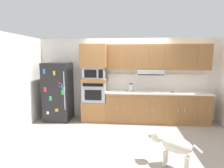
# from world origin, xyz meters

# --- Properties ---
(ground_plane) EXTENTS (9.60, 9.60, 0.00)m
(ground_plane) POSITION_xyz_m (0.00, 0.00, 0.00)
(ground_plane) COLOR #9E9389
(back_kitchen_wall) EXTENTS (6.20, 0.12, 2.50)m
(back_kitchen_wall) POSITION_xyz_m (0.00, 1.11, 1.25)
(back_kitchen_wall) COLOR silver
(back_kitchen_wall) RESTS_ON ground
(side_panel_left) EXTENTS (0.12, 7.10, 2.50)m
(side_panel_left) POSITION_xyz_m (-2.80, 0.00, 1.25)
(side_panel_left) COLOR silver
(side_panel_left) RESTS_ON ground
(refrigerator) EXTENTS (0.76, 0.73, 1.76)m
(refrigerator) POSITION_xyz_m (-2.08, 0.68, 0.88)
(refrigerator) COLOR black
(refrigerator) RESTS_ON ground
(oven_base_cabinet) EXTENTS (0.74, 0.62, 0.60)m
(oven_base_cabinet) POSITION_xyz_m (-0.96, 0.75, 0.30)
(oven_base_cabinet) COLOR #996638
(oven_base_cabinet) RESTS_ON ground
(built_in_oven) EXTENTS (0.70, 0.62, 0.60)m
(built_in_oven) POSITION_xyz_m (-0.96, 0.75, 0.90)
(built_in_oven) COLOR #A8AAAF
(built_in_oven) RESTS_ON oven_base_cabinet
(appliance_mid_shelf) EXTENTS (0.74, 0.62, 0.10)m
(appliance_mid_shelf) POSITION_xyz_m (-0.96, 0.75, 1.25)
(appliance_mid_shelf) COLOR #996638
(appliance_mid_shelf) RESTS_ON built_in_oven
(microwave) EXTENTS (0.64, 0.54, 0.32)m
(microwave) POSITION_xyz_m (-0.96, 0.75, 1.46)
(microwave) COLOR #A8AAAF
(microwave) RESTS_ON appliance_mid_shelf
(appliance_upper_cabinet) EXTENTS (0.74, 0.62, 0.68)m
(appliance_upper_cabinet) POSITION_xyz_m (-0.96, 0.75, 1.96)
(appliance_upper_cabinet) COLOR #996638
(appliance_upper_cabinet) RESTS_ON microwave
(lower_cabinet_run) EXTENTS (2.98, 0.63, 0.88)m
(lower_cabinet_run) POSITION_xyz_m (0.90, 0.75, 0.44)
(lower_cabinet_run) COLOR #996638
(lower_cabinet_run) RESTS_ON ground
(countertop_slab) EXTENTS (3.02, 0.64, 0.04)m
(countertop_slab) POSITION_xyz_m (0.90, 0.75, 0.90)
(countertop_slab) COLOR silver
(countertop_slab) RESTS_ON lower_cabinet_run
(backsplash_panel) EXTENTS (3.02, 0.02, 0.50)m
(backsplash_panel) POSITION_xyz_m (0.90, 1.04, 1.17)
(backsplash_panel) COLOR white
(backsplash_panel) RESTS_ON countertop_slab
(upper_cabinet_with_hood) EXTENTS (2.98, 0.48, 0.88)m
(upper_cabinet_with_hood) POSITION_xyz_m (0.89, 0.87, 1.90)
(upper_cabinet_with_hood) COLOR #996638
(upper_cabinet_with_hood) RESTS_ON backsplash_panel
(screwdriver) EXTENTS (0.17, 0.17, 0.03)m
(screwdriver) POSITION_xyz_m (1.34, 0.68, 0.93)
(screwdriver) COLOR blue
(screwdriver) RESTS_ON countertop_slab
(electric_kettle) EXTENTS (0.17, 0.17, 0.24)m
(electric_kettle) POSITION_xyz_m (0.13, 0.70, 1.03)
(electric_kettle) COLOR #A8AAAF
(electric_kettle) RESTS_ON countertop_slab
(dog) EXTENTS (0.86, 0.52, 0.63)m
(dog) POSITION_xyz_m (0.84, -1.56, 0.42)
(dog) COLOR beige
(dog) RESTS_ON ground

